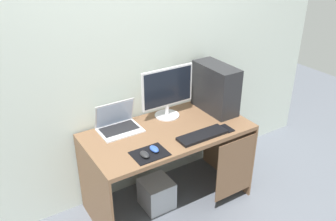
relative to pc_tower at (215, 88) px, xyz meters
name	(u,v)px	position (x,y,z in m)	size (l,w,h in m)	color
ground_plane	(168,200)	(-0.55, -0.09, -0.96)	(8.00, 8.00, 0.00)	slate
wall_back	(143,52)	(-0.55, 0.30, 0.35)	(4.00, 0.05, 2.60)	beige
desk	(170,146)	(-0.54, -0.10, -0.37)	(1.37, 0.70, 0.74)	brown
pc_tower	(215,88)	(0.00, 0.00, 0.00)	(0.21, 0.45, 0.43)	#232326
monitor	(167,92)	(-0.43, 0.12, 0.02)	(0.49, 0.22, 0.45)	silver
laptop	(118,124)	(-0.89, 0.14, -0.17)	(0.34, 0.25, 0.23)	silver
keyboard	(202,135)	(-0.38, -0.32, -0.20)	(0.42, 0.14, 0.02)	black
mousepad	(150,154)	(-0.85, -0.31, -0.21)	(0.26, 0.20, 0.01)	black
mouse_left	(154,149)	(-0.81, -0.30, -0.19)	(0.06, 0.10, 0.03)	#2D51B2
mouse_right	(145,154)	(-0.90, -0.33, -0.19)	(0.06, 0.10, 0.03)	#232326
cell_phone	(227,128)	(-0.14, -0.33, -0.21)	(0.07, 0.13, 0.01)	black
subwoofer	(156,193)	(-0.67, -0.08, -0.83)	(0.26, 0.26, 0.26)	#B7BCC6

